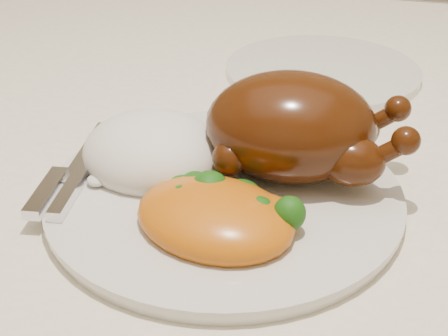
% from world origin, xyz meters
% --- Properties ---
extents(dining_table, '(1.60, 0.90, 0.76)m').
position_xyz_m(dining_table, '(0.00, 0.00, 0.67)').
color(dining_table, brown).
rests_on(dining_table, floor).
extents(tablecloth, '(1.73, 1.03, 0.18)m').
position_xyz_m(tablecloth, '(0.00, 0.00, 0.74)').
color(tablecloth, white).
rests_on(tablecloth, dining_table).
extents(dinner_plate, '(0.39, 0.39, 0.01)m').
position_xyz_m(dinner_plate, '(0.15, -0.17, 0.77)').
color(dinner_plate, silver).
rests_on(dinner_plate, tablecloth).
extents(side_plate, '(0.27, 0.27, 0.01)m').
position_xyz_m(side_plate, '(0.20, 0.14, 0.77)').
color(side_plate, silver).
rests_on(side_plate, tablecloth).
extents(roast_chicken, '(0.18, 0.13, 0.09)m').
position_xyz_m(roast_chicken, '(0.20, -0.13, 0.83)').
color(roast_chicken, '#421D07').
rests_on(roast_chicken, dinner_plate).
extents(rice_mound, '(0.14, 0.13, 0.07)m').
position_xyz_m(rice_mound, '(0.08, -0.14, 0.79)').
color(rice_mound, white).
rests_on(rice_mound, dinner_plate).
extents(mac_and_cheese, '(0.15, 0.13, 0.05)m').
position_xyz_m(mac_and_cheese, '(0.16, -0.22, 0.79)').
color(mac_and_cheese, orange).
rests_on(mac_and_cheese, dinner_plate).
extents(cutlery, '(0.04, 0.17, 0.01)m').
position_xyz_m(cutlery, '(0.02, -0.19, 0.79)').
color(cutlery, silver).
rests_on(cutlery, dinner_plate).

